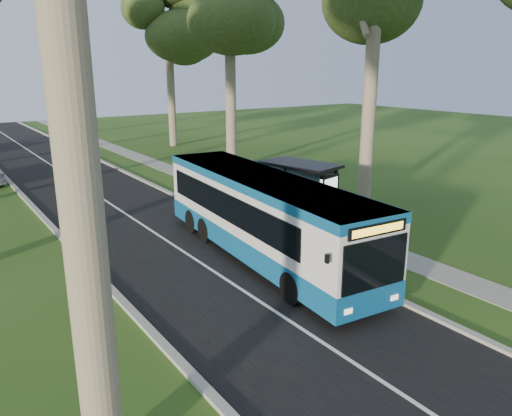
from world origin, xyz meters
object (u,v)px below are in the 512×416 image
(bus, at_px, (263,217))
(bus_stop_sign, at_px, (389,245))
(litter_bin, at_px, (314,226))
(bus_shelter, at_px, (309,183))

(bus, xyz_separation_m, bus_stop_sign, (1.95, -4.24, -0.22))
(litter_bin, bearing_deg, bus_shelter, 60.29)
(bus_stop_sign, bearing_deg, litter_bin, 64.63)
(bus_shelter, height_order, litter_bin, bus_shelter)
(bus_shelter, xyz_separation_m, litter_bin, (-0.64, -1.13, -1.51))
(bus, relative_size, bus_shelter, 3.24)
(bus_shelter, relative_size, litter_bin, 3.43)
(bus_shelter, distance_m, litter_bin, 1.99)
(bus_stop_sign, distance_m, litter_bin, 5.14)
(bus_shelter, bearing_deg, bus_stop_sign, -119.69)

